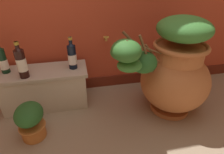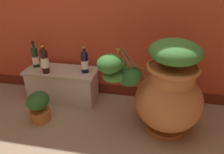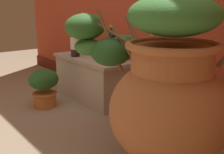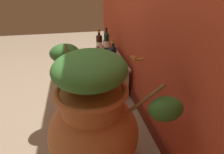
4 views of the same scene
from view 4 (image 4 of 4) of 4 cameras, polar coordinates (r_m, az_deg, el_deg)
The scene contains 7 objects.
ground_plane at distance 2.01m, azimuth -24.07°, elevation -11.82°, with size 7.00×7.00×0.00m, color gray.
terracotta_urn at distance 1.22m, azimuth -6.31°, elevation -12.50°, with size 0.91×0.77×0.88m.
stone_ledge at distance 2.33m, azimuth -1.06°, elevation 2.29°, with size 0.81×0.34×0.38m.
wine_bottle_left at distance 2.32m, azimuth -4.09°, elevation 10.53°, with size 0.08×0.08×0.32m.
wine_bottle_middle at distance 2.51m, azimuth -1.80°, elevation 11.53°, with size 0.07×0.07×0.31m.
wine_bottle_right at distance 1.95m, azimuth 0.29°, elevation 6.72°, with size 0.08×0.08×0.30m.
potted_shrub at distance 2.37m, azimuth -11.67°, elevation 1.46°, with size 0.21×0.25×0.32m.
Camera 4 is at (1.53, 0.50, 1.21)m, focal length 28.42 mm.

